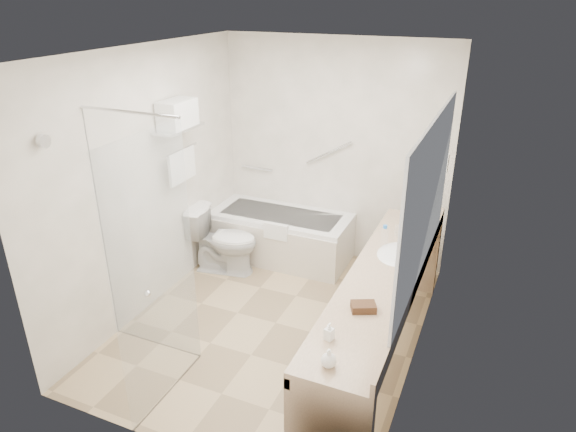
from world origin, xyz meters
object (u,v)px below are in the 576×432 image
at_px(bathtub, 281,236).
at_px(amenity_basket, 363,307).
at_px(toilet, 224,240).
at_px(water_bottle_left, 402,232).
at_px(vanity_counter, 382,298).

distance_m(bathtub, amenity_basket, 2.52).
bearing_deg(bathtub, amenity_basket, -51.98).
xyz_separation_m(toilet, water_bottle_left, (1.97, -0.21, 0.57)).
xyz_separation_m(bathtub, toilet, (-0.45, -0.54, 0.10)).
bearing_deg(water_bottle_left, vanity_counter, -90.04).
relative_size(vanity_counter, amenity_basket, 15.66).
bearing_deg(bathtub, water_bottle_left, -26.22).
distance_m(toilet, water_bottle_left, 2.07).
xyz_separation_m(bathtub, water_bottle_left, (1.52, -0.75, 0.67)).
bearing_deg(amenity_basket, vanity_counter, 88.15).
bearing_deg(amenity_basket, water_bottle_left, 89.13).
height_order(bathtub, water_bottle_left, water_bottle_left).
xyz_separation_m(vanity_counter, amenity_basket, (-0.02, -0.54, 0.24)).
bearing_deg(toilet, amenity_basket, -135.03).
distance_m(vanity_counter, amenity_basket, 0.59).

